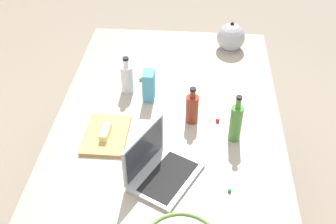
% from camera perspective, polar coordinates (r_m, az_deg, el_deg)
% --- Properties ---
extents(ground_plane, '(12.00, 12.00, 0.00)m').
position_cam_1_polar(ground_plane, '(2.81, 0.00, -15.15)').
color(ground_plane, gray).
extents(island_counter, '(1.89, 1.16, 0.90)m').
position_cam_1_polar(island_counter, '(2.46, 0.00, -9.03)').
color(island_counter, '#4C331E').
rests_on(island_counter, ground).
extents(laptop, '(0.38, 0.34, 0.22)m').
position_cam_1_polar(laptop, '(1.83, -1.24, -7.72)').
color(laptop, '#B7B7BC').
rests_on(laptop, island_counter).
extents(bottle_olive, '(0.06, 0.06, 0.26)m').
position_cam_1_polar(bottle_olive, '(1.99, 9.30, -1.42)').
color(bottle_olive, '#4C8C38').
rests_on(bottle_olive, island_counter).
extents(bottle_soy, '(0.06, 0.06, 0.21)m').
position_cam_1_polar(bottle_soy, '(2.08, 3.33, 0.46)').
color(bottle_soy, maroon).
rests_on(bottle_soy, island_counter).
extents(bottle_vinegar, '(0.07, 0.07, 0.22)m').
position_cam_1_polar(bottle_vinegar, '(2.30, -5.65, 4.67)').
color(bottle_vinegar, white).
rests_on(bottle_vinegar, island_counter).
extents(kettle, '(0.21, 0.18, 0.20)m').
position_cam_1_polar(kettle, '(2.72, 8.62, 10.09)').
color(kettle, '#ADADB2').
rests_on(kettle, island_counter).
extents(cutting_board, '(0.29, 0.21, 0.02)m').
position_cam_1_polar(cutting_board, '(2.06, -8.48, -3.14)').
color(cutting_board, tan).
rests_on(cutting_board, island_counter).
extents(butter_stick_left, '(0.11, 0.04, 0.04)m').
position_cam_1_polar(butter_stick_left, '(2.04, -8.60, -2.73)').
color(butter_stick_left, '#F4E58C').
rests_on(butter_stick_left, cutting_board).
extents(kitchen_timer, '(0.07, 0.07, 0.08)m').
position_cam_1_polar(kitchen_timer, '(2.04, -1.57, -2.19)').
color(kitchen_timer, '#B2B2B7').
rests_on(kitchen_timer, island_counter).
extents(candy_bag, '(0.09, 0.06, 0.17)m').
position_cam_1_polar(candy_bag, '(2.23, -2.66, 3.63)').
color(candy_bag, '#4CA5CC').
rests_on(candy_bag, island_counter).
extents(candy_0, '(0.02, 0.02, 0.02)m').
position_cam_1_polar(candy_0, '(2.42, -3.77, 4.50)').
color(candy_0, green).
rests_on(candy_0, island_counter).
extents(candy_1, '(0.02, 0.02, 0.02)m').
position_cam_1_polar(candy_1, '(1.82, 8.45, -10.63)').
color(candy_1, green).
rests_on(candy_1, island_counter).
extents(candy_2, '(0.02, 0.02, 0.02)m').
position_cam_1_polar(candy_2, '(2.04, -2.30, -3.12)').
color(candy_2, red).
rests_on(candy_2, island_counter).
extents(candy_3, '(0.02, 0.02, 0.02)m').
position_cam_1_polar(candy_3, '(2.14, 6.82, -1.07)').
color(candy_3, red).
rests_on(candy_3, island_counter).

